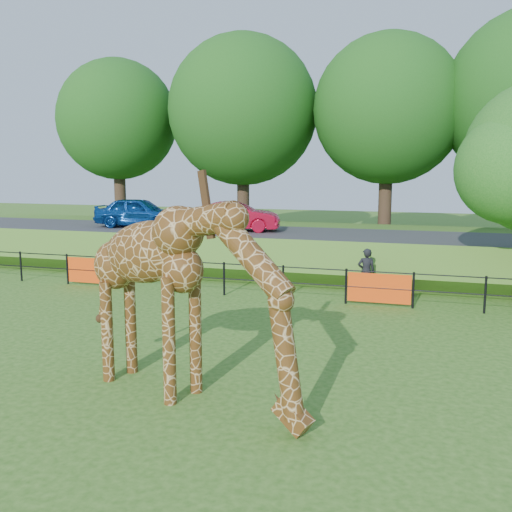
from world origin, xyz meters
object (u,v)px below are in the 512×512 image
Objects in this scene: giraffe at (188,301)px; car_red at (235,216)px; car_blue at (139,212)px; visitor at (366,272)px.

car_red is at bearing 126.56° from giraffe.
car_blue is 2.57× the size of visitor.
car_blue reaches higher than visitor.
giraffe is 1.34× the size of car_red.
visitor is (10.92, -4.86, -1.32)m from car_blue.
giraffe is 3.29× the size of visitor.
visitor is at bearing 98.07° from giraffe.
giraffe reaches higher than visitor.
giraffe is 16.86m from car_blue.
giraffe is at bearing -152.71° from car_blue.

